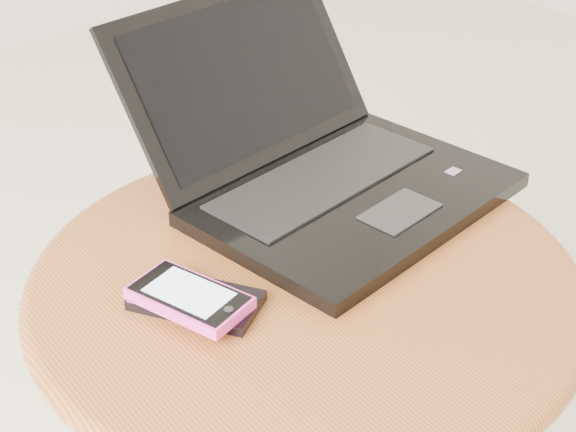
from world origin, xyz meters
TOP-DOWN VIEW (x-y plane):
  - table at (0.07, 0.10)m, footprint 0.56×0.56m
  - laptop at (0.19, 0.22)m, footprint 0.39×0.40m
  - phone_black at (-0.04, 0.12)m, footprint 0.12×0.13m
  - phone_pink at (-0.05, 0.12)m, footprint 0.09×0.12m

SIDE VIEW (x-z plane):
  - table at x=0.07m, z-range 0.13..0.57m
  - phone_black at x=-0.04m, z-range 0.44..0.45m
  - phone_pink at x=-0.05m, z-range 0.45..0.46m
  - laptop at x=0.19m, z-range 0.38..0.57m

